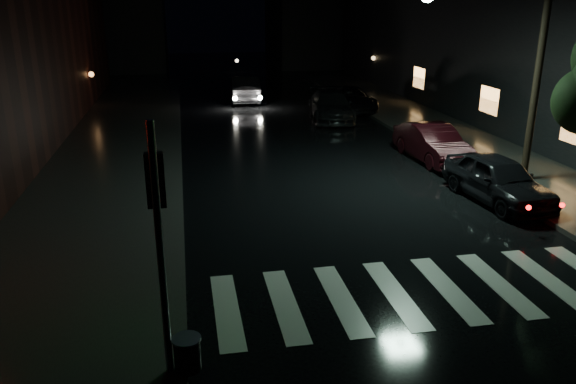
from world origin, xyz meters
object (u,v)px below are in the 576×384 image
parked_car_a (498,179)px  parked_car_b (433,143)px  parked_car_d (351,99)px  oncoming_car (245,89)px  parked_car_c (331,106)px

parked_car_a → parked_car_b: (0.00, 4.73, -0.01)m
parked_car_d → oncoming_car: (-5.55, 4.20, 0.13)m
parked_car_a → parked_car_d: bearing=85.0°
parked_car_c → parked_car_b: bearing=-70.6°
parked_car_b → parked_car_c: size_ratio=0.86×
parked_car_b → oncoming_car: bearing=108.1°
parked_car_c → oncoming_car: bearing=128.5°
parked_car_d → oncoming_car: bearing=143.2°
parked_car_b → parked_car_a: bearing=-92.6°
parked_car_b → parked_car_d: parked_car_b is taller
parked_car_a → oncoming_car: (-5.62, 19.66, 0.06)m
parked_car_a → parked_car_c: (-1.80, 13.29, 0.01)m
parked_car_a → parked_car_c: parked_car_c is taller
parked_car_b → oncoming_car: oncoming_car is taller
parked_car_d → oncoming_car: 6.96m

